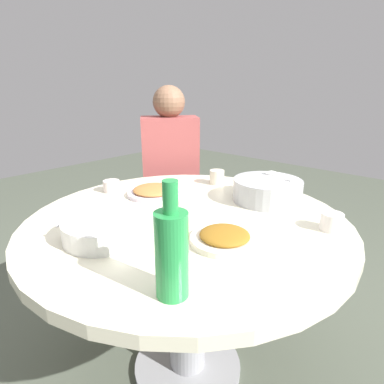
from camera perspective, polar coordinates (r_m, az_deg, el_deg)
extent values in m
plane|color=#4E5547|center=(1.64, -0.80, -29.18)|extent=(8.00, 8.00, 0.00)
cylinder|color=#99999E|center=(1.63, -0.80, -28.82)|extent=(0.47, 0.47, 0.03)
cylinder|color=#99999E|center=(1.39, -0.87, -19.00)|extent=(0.16, 0.16, 0.67)
cylinder|color=beige|center=(1.20, -0.95, -5.47)|extent=(1.21, 1.21, 0.04)
cylinder|color=#B2B5BA|center=(1.39, 13.50, 0.33)|extent=(0.29, 0.29, 0.09)
ellipsoid|color=white|center=(1.39, 13.51, 0.52)|extent=(0.24, 0.24, 0.10)
cube|color=white|center=(1.44, 15.77, 2.86)|extent=(0.16, 0.09, 0.01)
cylinder|color=white|center=(1.07, -15.57, -6.38)|extent=(0.27, 0.27, 0.07)
cylinder|color=black|center=(1.07, -15.54, -6.67)|extent=(0.23, 0.23, 0.05)
cylinder|color=silver|center=(1.06, -15.68, -5.24)|extent=(0.19, 0.24, 0.01)
cylinder|color=#EDE3CA|center=(1.01, 5.91, -8.65)|extent=(0.22, 0.22, 0.02)
ellipsoid|color=#95621C|center=(1.00, 5.95, -7.77)|extent=(0.16, 0.16, 0.03)
cylinder|color=silver|center=(1.44, -6.91, -0.20)|extent=(0.24, 0.24, 0.02)
ellipsoid|color=#B8773B|center=(1.44, -6.94, 0.44)|extent=(0.19, 0.19, 0.03)
cylinder|color=green|center=(0.73, -3.71, -11.43)|extent=(0.08, 0.08, 0.21)
cylinder|color=green|center=(0.67, -3.96, -0.89)|extent=(0.04, 0.04, 0.07)
cylinder|color=beige|center=(1.59, 4.55, 2.71)|extent=(0.07, 0.07, 0.07)
cylinder|color=white|center=(1.18, 24.04, -4.96)|extent=(0.08, 0.08, 0.06)
cylinder|color=silver|center=(1.52, -14.41, 1.05)|extent=(0.08, 0.08, 0.05)
cylinder|color=brown|center=(2.16, -3.65, -8.47)|extent=(0.36, 0.36, 0.46)
cube|color=#2D333D|center=(2.04, -3.82, -1.20)|extent=(0.47, 0.46, 0.12)
cube|color=#9B4544|center=(1.96, -4.00, 6.78)|extent=(0.37, 0.39, 0.46)
sphere|color=brown|center=(1.92, -4.22, 16.02)|extent=(0.19, 0.19, 0.19)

